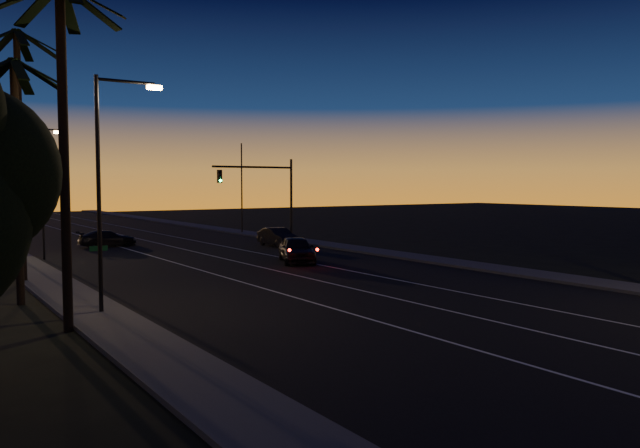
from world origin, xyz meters
TOP-DOWN VIEW (x-y plane):
  - road at (0.00, 30.00)m, footprint 20.00×170.00m
  - sidewalk_left at (-11.20, 30.00)m, footprint 2.40×170.00m
  - sidewalk_right at (11.20, 30.00)m, footprint 2.40×170.00m
  - lane_stripe_left at (-3.00, 30.00)m, footprint 0.12×160.00m
  - lane_stripe_mid at (0.50, 30.00)m, footprint 0.12×160.00m
  - lane_stripe_right at (4.00, 30.00)m, footprint 0.12×160.00m
  - palm_near at (-12.60, 18.00)m, footprint 4.25×4.16m
  - palm_mid at (-13.20, 24.00)m, footprint 4.25×4.16m
  - palm_far at (-12.20, 30.00)m, footprint 4.25×4.16m
  - streetlight_left_near at (-10.70, 20.00)m, footprint 2.55×0.26m
  - streetlight_left_far at (-10.69, 38.00)m, footprint 2.55×0.26m
  - street_sign at (-10.80, 21.00)m, footprint 0.70×0.06m
  - signal_mast at (7.14, 39.99)m, footprint 7.10×0.41m
  - signal_post at (-9.50, 39.98)m, footprint 0.28×0.37m
  - far_pole_right at (11.00, 52.00)m, footprint 0.14×0.14m
  - lead_car at (3.52, 29.48)m, footprint 3.86×5.67m
  - right_car at (7.61, 38.96)m, footprint 1.66×4.48m
  - cross_car at (-3.74, 46.23)m, footprint 4.47×1.86m

SIDE VIEW (x-z plane):
  - road at x=0.00m, z-range 0.00..0.01m
  - lane_stripe_left at x=-3.00m, z-range 0.01..0.02m
  - lane_stripe_mid at x=0.50m, z-range 0.01..0.02m
  - lane_stripe_right at x=4.00m, z-range 0.01..0.02m
  - sidewalk_left at x=-11.20m, z-range 0.00..0.16m
  - sidewalk_right at x=11.20m, z-range 0.00..0.16m
  - cross_car at x=-3.74m, z-range 0.01..1.30m
  - right_car at x=7.61m, z-range 0.01..1.48m
  - lead_car at x=3.52m, z-range 0.01..1.66m
  - street_sign at x=-10.80m, z-range 0.36..2.96m
  - signal_post at x=-9.50m, z-range 0.79..4.99m
  - far_pole_right at x=11.00m, z-range 0.00..9.00m
  - signal_mast at x=7.14m, z-range 1.28..8.28m
  - streetlight_left_far at x=-10.69m, z-range 0.81..9.31m
  - streetlight_left_near at x=-10.70m, z-range 0.82..9.82m
  - palm_mid at x=-13.20m, z-range 1.24..11.27m
  - palm_near at x=-12.60m, z-range 1.31..12.84m
  - palm_far at x=-12.20m, z-range 1.35..13.88m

